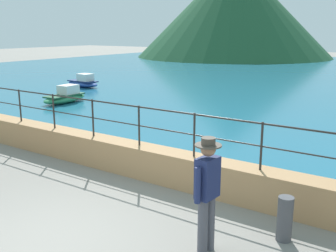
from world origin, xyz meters
TOP-DOWN VIEW (x-y plane):
  - ground_plane at (0.00, 0.00)m, footprint 120.00×120.00m
  - promenade_wall at (0.00, 3.20)m, footprint 20.00×0.56m
  - railing at (-0.00, 3.20)m, footprint 18.44×0.04m
  - hill_main at (-16.75, 41.60)m, footprint 23.21×23.21m
  - person_walking at (2.10, 1.23)m, footprint 0.38×0.57m
  - bollard at (2.94, 2.21)m, footprint 0.24×0.24m
  - boat_0 at (-9.03, 8.37)m, footprint 1.03×2.35m
  - boat_1 at (-12.06, 12.35)m, footprint 2.36×1.08m

SIDE VIEW (x-z plane):
  - ground_plane at x=0.00m, z-range 0.00..0.00m
  - boat_0 at x=-9.03m, z-range -0.05..0.71m
  - boat_1 at x=-12.06m, z-range -0.05..0.71m
  - promenade_wall at x=0.00m, z-range 0.00..0.70m
  - bollard at x=2.94m, z-range 0.00..0.72m
  - person_walking at x=2.10m, z-range 0.10..1.85m
  - railing at x=0.00m, z-range 0.86..1.76m
  - hill_main at x=-16.75m, z-range 0.00..11.53m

